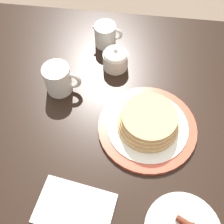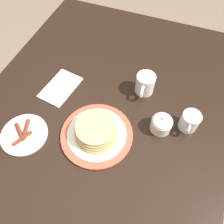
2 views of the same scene
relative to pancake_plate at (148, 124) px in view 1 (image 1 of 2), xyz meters
name	(u,v)px [view 1 (image 1 of 2)]	position (x,y,z in m)	size (l,w,h in m)	color
ground_plane	(125,206)	(-0.03, -0.03, -0.81)	(8.00, 8.00, 0.00)	#7A6651
dining_table	(133,152)	(-0.03, -0.03, -0.13)	(1.57, 1.04, 0.78)	black
pancake_plate	(148,124)	(0.00, 0.00, 0.00)	(0.28, 0.28, 0.07)	#DB5138
coffee_mug	(59,79)	(-0.27, 0.11, 0.02)	(0.11, 0.08, 0.09)	silver
creamer_pitcher	(105,35)	(-0.16, 0.32, 0.01)	(0.11, 0.07, 0.09)	silver
sugar_bowl	(115,58)	(-0.12, 0.22, 0.01)	(0.08, 0.08, 0.08)	silver
napkin	(75,208)	(-0.16, -0.24, -0.02)	(0.20, 0.15, 0.01)	silver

